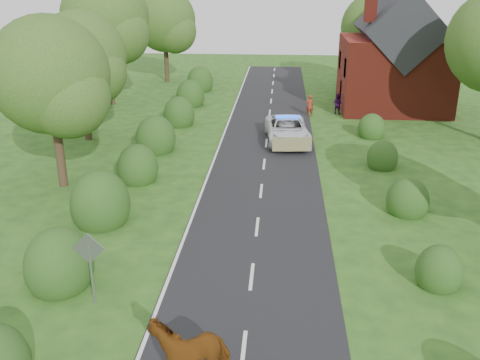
# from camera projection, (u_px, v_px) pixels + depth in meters

# --- Properties ---
(ground) EXTENTS (120.00, 120.00, 0.00)m
(ground) POSITION_uv_depth(u_px,v_px,m) (243.00, 351.00, 15.15)
(ground) COLOR #27461C
(road) EXTENTS (6.00, 70.00, 0.02)m
(road) POSITION_uv_depth(u_px,v_px,m) (263.00, 170.00, 29.10)
(road) COLOR black
(road) RESTS_ON ground
(road_markings) EXTENTS (4.96, 70.00, 0.01)m
(road_markings) POSITION_uv_depth(u_px,v_px,m) (231.00, 183.00, 27.28)
(road_markings) COLOR white
(road_markings) RESTS_ON road
(hedgerow_left) EXTENTS (2.75, 50.41, 3.00)m
(hedgerow_left) POSITION_uv_depth(u_px,v_px,m) (129.00, 176.00, 26.23)
(hedgerow_left) COLOR #2A4519
(hedgerow_left) RESTS_ON ground
(hedgerow_right) EXTENTS (2.10, 45.78, 2.10)m
(hedgerow_right) POSITION_uv_depth(u_px,v_px,m) (402.00, 191.00, 24.89)
(hedgerow_right) COLOR #2A4519
(hedgerow_right) RESTS_ON ground
(tree_left_a) EXTENTS (5.74, 5.60, 8.38)m
(tree_left_a) POSITION_uv_depth(u_px,v_px,m) (54.00, 81.00, 24.97)
(tree_left_a) COLOR #332316
(tree_left_a) RESTS_ON ground
(tree_left_b) EXTENTS (5.74, 5.60, 8.07)m
(tree_left_b) POSITION_uv_depth(u_px,v_px,m) (84.00, 61.00, 32.62)
(tree_left_b) COLOR #332316
(tree_left_b) RESTS_ON ground
(tree_left_c) EXTENTS (6.97, 6.80, 10.22)m
(tree_left_c) POSITION_uv_depth(u_px,v_px,m) (109.00, 22.00, 41.47)
(tree_left_c) COLOR #332316
(tree_left_c) RESTS_ON ground
(tree_left_d) EXTENTS (6.15, 6.00, 8.89)m
(tree_left_d) POSITION_uv_depth(u_px,v_px,m) (167.00, 23.00, 50.93)
(tree_left_d) COLOR #332316
(tree_left_d) RESTS_ON ground
(tree_right_c) EXTENTS (6.15, 6.00, 8.58)m
(tree_right_c) POSITION_uv_depth(u_px,v_px,m) (378.00, 30.00, 47.74)
(tree_right_c) COLOR #332316
(tree_right_c) RESTS_ON ground
(road_sign) EXTENTS (1.06, 0.08, 2.53)m
(road_sign) POSITION_uv_depth(u_px,v_px,m) (90.00, 258.00, 16.78)
(road_sign) COLOR gray
(road_sign) RESTS_ON ground
(house) EXTENTS (8.00, 7.40, 9.17)m
(house) POSITION_uv_depth(u_px,v_px,m) (395.00, 61.00, 40.99)
(house) COLOR maroon
(house) RESTS_ON ground
(cow) EXTENTS (2.65, 2.10, 1.67)m
(cow) POSITION_uv_depth(u_px,v_px,m) (190.00, 354.00, 13.80)
(cow) COLOR #58310E
(cow) RESTS_ON ground
(police_van) EXTENTS (3.10, 5.85, 1.70)m
(police_van) POSITION_uv_depth(u_px,v_px,m) (287.00, 130.00, 33.81)
(police_van) COLOR white
(police_van) RESTS_ON ground
(pedestrian_red) EXTENTS (0.66, 0.50, 1.62)m
(pedestrian_red) POSITION_uv_depth(u_px,v_px,m) (310.00, 106.00, 39.90)
(pedestrian_red) COLOR maroon
(pedestrian_red) RESTS_ON ground
(pedestrian_purple) EXTENTS (0.95, 0.89, 1.56)m
(pedestrian_purple) POSITION_uv_depth(u_px,v_px,m) (337.00, 104.00, 40.66)
(pedestrian_purple) COLOR #3F1156
(pedestrian_purple) RESTS_ON ground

